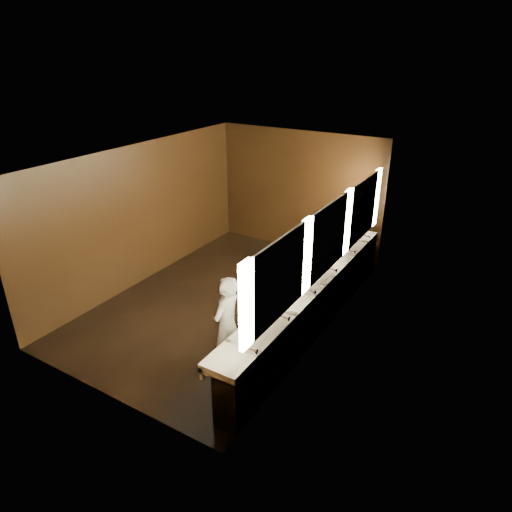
{
  "coord_description": "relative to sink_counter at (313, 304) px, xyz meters",
  "views": [
    {
      "loc": [
        4.41,
        -6.2,
        4.48
      ],
      "look_at": [
        0.66,
        0.0,
        1.12
      ],
      "focal_mm": 32.0,
      "sensor_mm": 36.0,
      "label": 1
    }
  ],
  "objects": [
    {
      "name": "wall_back",
      "position": [
        -1.79,
        3.0,
        0.9
      ],
      "size": [
        4.0,
        0.02,
        2.8
      ],
      "primitive_type": "cube",
      "color": "black",
      "rests_on": "floor"
    },
    {
      "name": "mirror_band",
      "position": [
        0.19,
        -0.0,
        1.25
      ],
      "size": [
        0.06,
        5.03,
        1.15
      ],
      "color": "#FDEBB3",
      "rests_on": "wall_right"
    },
    {
      "name": "wall_right",
      "position": [
        0.21,
        -0.0,
        0.9
      ],
      "size": [
        0.02,
        6.0,
        2.8
      ],
      "primitive_type": "cube",
      "color": "black",
      "rests_on": "floor"
    },
    {
      "name": "person",
      "position": [
        -0.66,
        -1.62,
        0.27
      ],
      "size": [
        0.39,
        0.57,
        1.54
      ],
      "primitive_type": "imported",
      "rotation": [
        0.0,
        0.0,
        -1.54
      ],
      "color": "#98B3E4",
      "rests_on": "floor"
    },
    {
      "name": "sink_counter",
      "position": [
        0.0,
        0.0,
        0.0
      ],
      "size": [
        0.55,
        5.4,
        1.01
      ],
      "color": "black",
      "rests_on": "floor"
    },
    {
      "name": "ceiling",
      "position": [
        -1.79,
        -0.0,
        2.3
      ],
      "size": [
        4.0,
        6.0,
        0.02
      ],
      "primitive_type": "cube",
      "color": "#2D2D2B",
      "rests_on": "wall_back"
    },
    {
      "name": "trash_bin",
      "position": [
        -0.22,
        -0.61,
        -0.24
      ],
      "size": [
        0.35,
        0.35,
        0.5
      ],
      "primitive_type": "cylinder",
      "rotation": [
        0.0,
        0.0,
        -0.1
      ],
      "color": "black",
      "rests_on": "floor"
    },
    {
      "name": "floor",
      "position": [
        -1.79,
        -0.0,
        -0.5
      ],
      "size": [
        6.0,
        6.0,
        0.0
      ],
      "primitive_type": "plane",
      "color": "black",
      "rests_on": "ground"
    },
    {
      "name": "wall_left",
      "position": [
        -3.79,
        -0.0,
        0.9
      ],
      "size": [
        0.02,
        6.0,
        2.8
      ],
      "primitive_type": "cube",
      "color": "black",
      "rests_on": "floor"
    },
    {
      "name": "wall_front",
      "position": [
        -1.79,
        -3.0,
        0.9
      ],
      "size": [
        4.0,
        0.02,
        2.8
      ],
      "primitive_type": "cube",
      "color": "black",
      "rests_on": "floor"
    }
  ]
}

